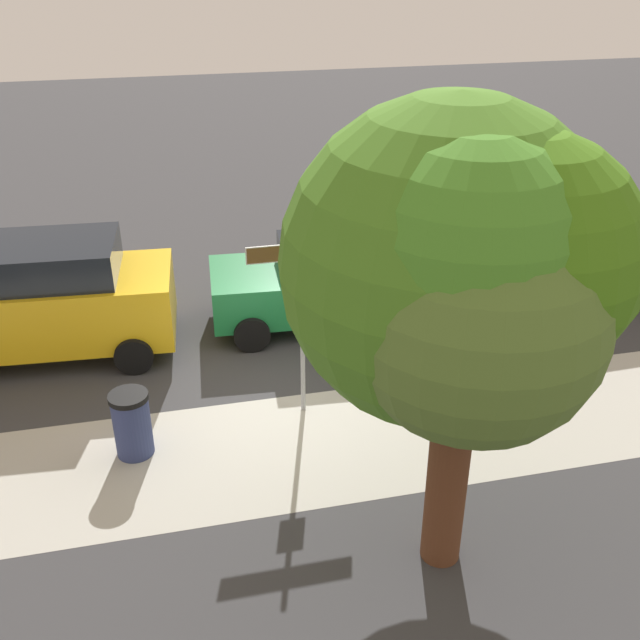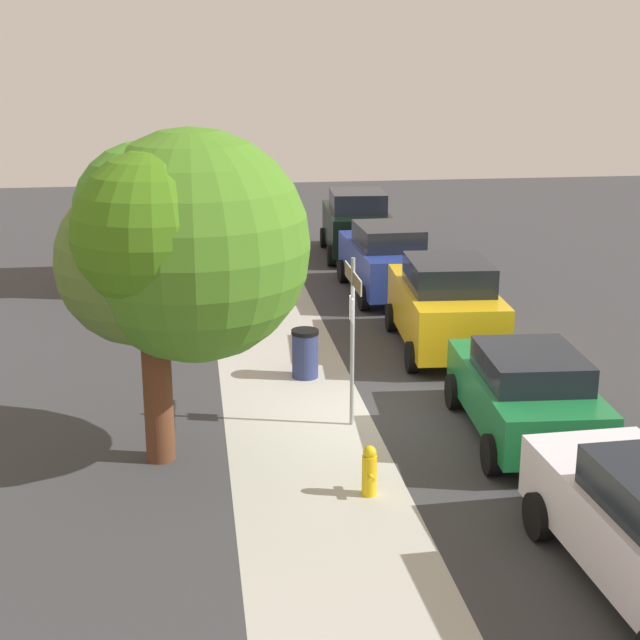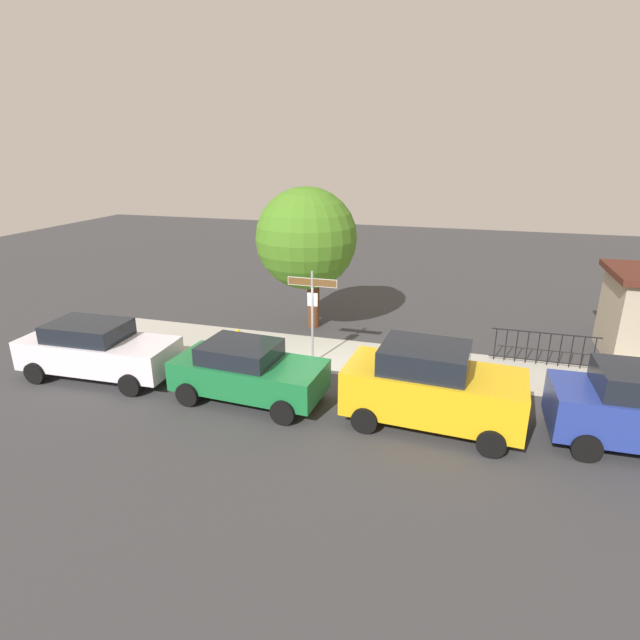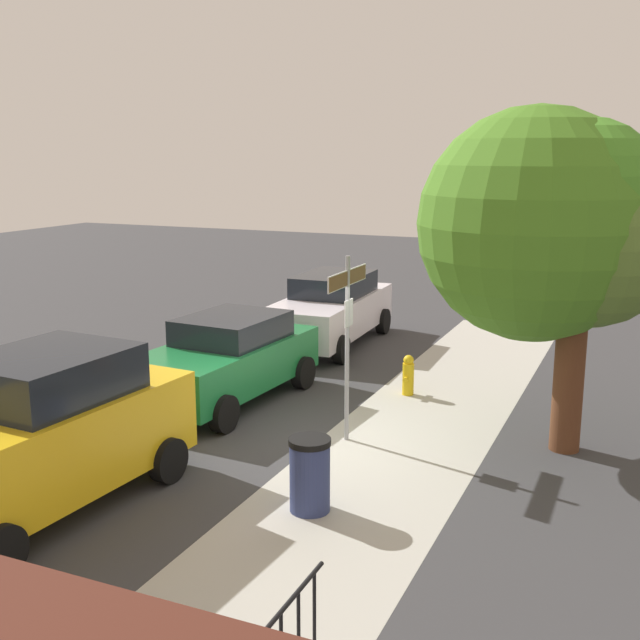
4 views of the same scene
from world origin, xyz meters
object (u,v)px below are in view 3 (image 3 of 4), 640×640
at_px(street_sign, 312,300).
at_px(car_white, 97,349).
at_px(car_green, 248,371).
at_px(shade_tree, 307,235).
at_px(trash_bin, 395,351).
at_px(car_yellow, 431,386).
at_px(fire_hydrant, 238,341).

xyz_separation_m(street_sign, car_white, (-5.77, -2.71, -1.22)).
bearing_deg(street_sign, car_white, -154.81).
bearing_deg(car_green, shade_tree, 94.97).
xyz_separation_m(street_sign, trash_bin, (2.53, 0.50, -1.59)).
bearing_deg(car_white, car_green, -2.57).
distance_m(car_white, car_green, 4.81).
bearing_deg(street_sign, car_yellow, -35.15).
distance_m(car_yellow, fire_hydrant, 7.14).
bearing_deg(car_green, car_white, -176.94).
height_order(shade_tree, car_green, shade_tree).
bearing_deg(car_white, trash_bin, 19.18).
xyz_separation_m(fire_hydrant, trash_bin, (5.18, 0.30, 0.11)).
relative_size(shade_tree, car_yellow, 1.20).
relative_size(shade_tree, car_white, 1.13).
distance_m(street_sign, car_green, 3.19).
bearing_deg(car_white, fire_hydrant, 41.13).
xyz_separation_m(shade_tree, trash_bin, (3.62, -2.44, -3.02)).
height_order(street_sign, car_yellow, street_sign).
xyz_separation_m(car_yellow, trash_bin, (-1.31, 3.20, -0.52)).
relative_size(shade_tree, car_green, 1.27).
relative_size(shade_tree, trash_bin, 5.33).
height_order(car_green, trash_bin, car_green).
relative_size(street_sign, shade_tree, 0.57).
relative_size(street_sign, car_green, 0.72).
distance_m(car_white, trash_bin, 8.90).
distance_m(car_yellow, trash_bin, 3.50).
bearing_deg(car_green, street_sign, 74.45).
bearing_deg(street_sign, fire_hydrant, 175.73).
xyz_separation_m(car_green, fire_hydrant, (-1.70, 2.96, -0.43)).
xyz_separation_m(car_yellow, fire_hydrant, (-6.50, 2.90, -0.63)).
bearing_deg(trash_bin, car_yellow, -67.71).
relative_size(shade_tree, fire_hydrant, 6.71).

